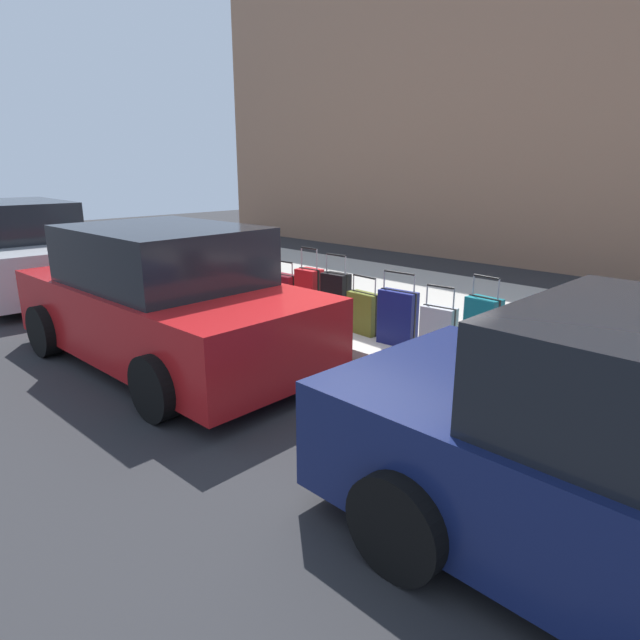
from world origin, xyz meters
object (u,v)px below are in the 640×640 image
object	(u,v)px
suitcase_teal_10	(255,286)
parked_car_red_1	(166,300)
suitcase_teal_3	(482,332)
parked_car_silver_2	(16,250)
fire_hydrant	(221,271)
suitcase_navy_5	(398,318)
suitcase_maroon_2	(528,350)
suitcase_red_8	(309,293)
suitcase_red_1	(582,367)
suitcase_silver_4	(438,331)
suitcase_black_7	(336,299)
suitcase_olive_6	(364,313)
suitcase_maroon_9	(282,293)
bollard_post	(193,268)

from	to	relation	value
suitcase_teal_10	parked_car_red_1	bearing A→B (deg)	115.22
suitcase_teal_3	parked_car_silver_2	bearing A→B (deg)	14.81
fire_hydrant	suitcase_navy_5	bearing A→B (deg)	179.19
suitcase_maroon_2	suitcase_teal_10	distance (m)	4.45
suitcase_maroon_2	suitcase_red_8	size ratio (longest dim) A/B	0.64
parked_car_silver_2	parked_car_red_1	bearing A→B (deg)	180.00
suitcase_red_1	suitcase_red_8	world-z (taller)	suitcase_red_8
suitcase_teal_10	parked_car_silver_2	xyz separation A→B (m)	(4.35, 2.12, 0.32)
suitcase_maroon_2	suitcase_silver_4	world-z (taller)	suitcase_silver_4
suitcase_maroon_2	suitcase_black_7	xyz separation A→B (m)	(2.79, -0.07, 0.06)
suitcase_maroon_2	parked_car_silver_2	world-z (taller)	parked_car_silver_2
suitcase_maroon_2	suitcase_red_8	world-z (taller)	suitcase_red_8
suitcase_olive_6	suitcase_maroon_9	bearing A→B (deg)	-0.17
bollard_post	parked_car_silver_2	xyz separation A→B (m)	(2.76, 2.02, 0.23)
suitcase_black_7	suitcase_red_1	bearing A→B (deg)	178.12
suitcase_teal_3	suitcase_teal_10	xyz separation A→B (m)	(3.91, 0.06, -0.07)
suitcase_silver_4	parked_car_red_1	bearing A→B (deg)	41.65
suitcase_red_1	bollard_post	world-z (taller)	suitcase_red_1
suitcase_olive_6	suitcase_maroon_9	world-z (taller)	suitcase_maroon_9
suitcase_red_8	suitcase_maroon_9	bearing A→B (deg)	2.91
suitcase_teal_3	suitcase_black_7	size ratio (longest dim) A/B	1.02
suitcase_red_8	parked_car_silver_2	distance (m)	5.94
suitcase_olive_6	parked_car_silver_2	size ratio (longest dim) A/B	0.16
suitcase_red_1	suitcase_teal_10	world-z (taller)	suitcase_teal_10
suitcase_teal_10	parked_car_silver_2	distance (m)	4.86
suitcase_black_7	suitcase_silver_4	bearing A→B (deg)	176.32
suitcase_teal_10	suitcase_maroon_2	bearing A→B (deg)	-179.40
suitcase_black_7	parked_car_red_1	xyz separation A→B (m)	(0.65, 2.24, 0.26)
suitcase_red_8	fire_hydrant	size ratio (longest dim) A/B	1.31
suitcase_red_1	suitcase_maroon_2	bearing A→B (deg)	-4.21
suitcase_olive_6	parked_car_red_1	distance (m)	2.52
suitcase_red_8	suitcase_maroon_9	world-z (taller)	suitcase_red_8
suitcase_teal_3	suitcase_teal_10	distance (m)	3.91
suitcase_teal_3	suitcase_teal_10	bearing A→B (deg)	0.90
suitcase_black_7	bollard_post	xyz separation A→B (m)	(3.24, 0.22, 0.05)
suitcase_red_8	fire_hydrant	xyz separation A→B (m)	(2.12, 0.05, 0.05)
suitcase_silver_4	suitcase_red_8	distance (m)	2.25
suitcase_olive_6	bollard_post	world-z (taller)	bollard_post
suitcase_maroon_9	suitcase_maroon_2	bearing A→B (deg)	179.69
fire_hydrant	bollard_post	xyz separation A→B (m)	(0.61, 0.15, -0.00)
suitcase_maroon_2	suitcase_maroon_9	xyz separation A→B (m)	(3.86, -0.02, -0.02)
suitcase_silver_4	fire_hydrant	bearing A→B (deg)	-0.55
suitcase_teal_10	suitcase_olive_6	bearing A→B (deg)	-178.38
fire_hydrant	suitcase_red_1	bearing A→B (deg)	179.62
suitcase_teal_10	suitcase_maroon_9	bearing A→B (deg)	-173.48
parked_car_red_1	suitcase_maroon_2	bearing A→B (deg)	-147.82
suitcase_maroon_2	bollard_post	distance (m)	6.04
suitcase_silver_4	suitcase_maroon_9	distance (m)	2.81
suitcase_maroon_2	suitcase_teal_3	bearing A→B (deg)	-1.61
suitcase_teal_3	parked_car_red_1	xyz separation A→B (m)	(2.91, 2.18, 0.23)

